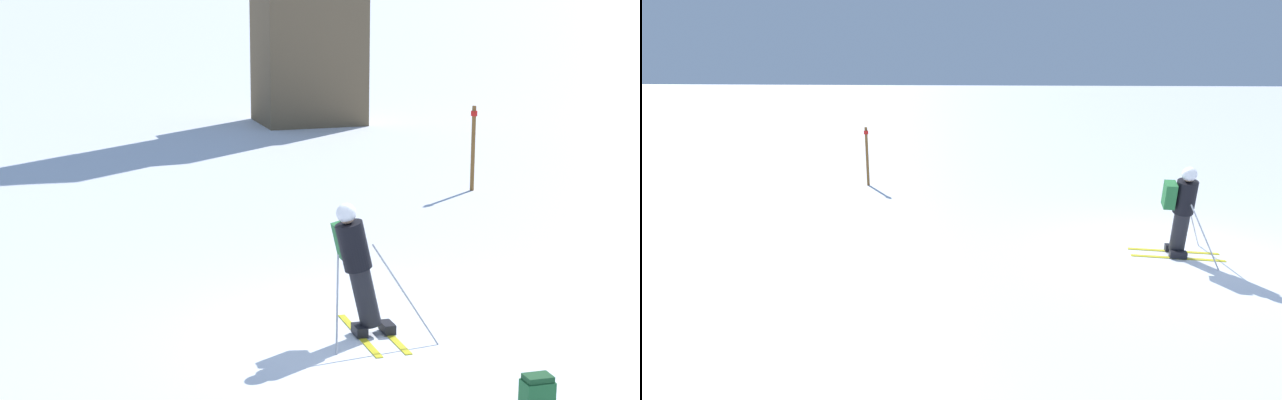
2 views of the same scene
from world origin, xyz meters
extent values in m
plane|color=white|center=(0.00, 0.00, 0.00)|extent=(300.00, 300.00, 0.00)
cube|color=yellow|center=(-0.12, 0.00, 0.01)|extent=(0.13, 1.58, 0.01)
cube|color=yellow|center=(0.24, 0.00, 0.01)|extent=(0.13, 1.58, 0.01)
cube|color=black|center=(-0.12, 0.00, 0.07)|extent=(0.15, 0.28, 0.12)
cube|color=black|center=(0.24, 0.00, 0.07)|extent=(0.15, 0.28, 0.12)
cylinder|color=black|center=(-0.06, 0.00, 0.49)|extent=(0.43, 0.27, 0.78)
cylinder|color=black|center=(-0.21, 0.01, 1.14)|extent=(0.47, 0.35, 0.64)
sphere|color=tan|center=(-0.30, 0.01, 1.52)|extent=(0.26, 0.22, 0.25)
sphere|color=silver|center=(-0.30, 0.01, 1.55)|extent=(0.30, 0.25, 0.29)
cube|color=#236633|center=(-0.21, 0.27, 1.16)|extent=(0.38, 0.19, 0.49)
cylinder|color=#B7B7BC|center=(-0.50, -0.29, 0.53)|extent=(0.20, 0.52, 1.07)
cylinder|color=#B7B7BC|center=(0.34, -0.31, 0.58)|extent=(0.69, 0.55, 1.17)
cube|color=brown|center=(4.23, 17.33, 1.80)|extent=(2.81, 2.39, 3.60)
cube|color=#1A4C26|center=(0.73, -2.89, 0.47)|extent=(0.27, 0.20, 0.06)
cylinder|color=brown|center=(4.77, 7.43, 0.85)|extent=(0.08, 0.08, 1.70)
cylinder|color=red|center=(4.77, 7.43, 1.55)|extent=(0.13, 0.13, 0.10)
camera|label=1|loc=(-4.14, -11.69, 4.44)|focal=60.00mm
camera|label=2|loc=(-8.90, 2.44, 3.14)|focal=28.00mm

